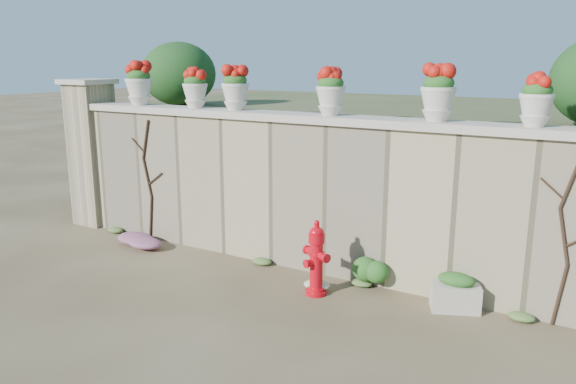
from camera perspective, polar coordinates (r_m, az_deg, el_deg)
The scene contains 19 objects.
ground at distance 6.52m, azimuth -6.30°, elevation -12.16°, with size 80.00×80.00×0.00m, color #4C3D26.
stone_wall at distance 7.62m, azimuth 1.65°, elevation -0.34°, with size 8.00×0.40×2.00m, color tan.
wall_cap at distance 7.44m, azimuth 1.71°, elevation 7.54°, with size 8.10×0.52×0.10m, color beige.
gate_pillar at distance 10.21m, azimuth -19.20°, elevation 3.89°, with size 0.72×0.72×2.48m.
raised_fill at distance 10.47m, azimuth 10.21°, elevation 3.22°, with size 9.00×6.00×2.00m, color #384C23.
back_shrub_left at distance 10.25m, azimuth -11.02°, elevation 11.69°, with size 1.30×1.30×1.10m, color #143814.
vine_left at distance 9.03m, azimuth -14.04°, elevation 1.37°, with size 0.60×0.04×1.91m.
vine_right at distance 6.52m, azimuth 26.32°, elevation -4.19°, with size 0.60×0.04×1.91m.
fire_hydrant at distance 6.81m, azimuth 2.88°, elevation -6.69°, with size 0.40×0.29×0.93m.
planter_box at distance 6.77m, azimuth 16.64°, elevation -9.77°, with size 0.62×0.50×0.45m.
green_shrub at distance 7.12m, azimuth 8.31°, elevation -7.65°, with size 0.56×0.51×0.53m, color #1E5119.
magenta_clump at distance 8.90m, azimuth -14.79°, elevation -4.74°, with size 0.81×0.54×0.22m, color #C2269E.
white_flowers at distance 7.07m, azimuth 2.91°, elevation -9.23°, with size 0.49×0.39×0.18m, color white.
urn_pot_0 at distance 9.22m, azimuth -14.91°, elevation 10.57°, with size 0.42×0.42×0.66m.
urn_pot_1 at distance 8.46m, azimuth -9.42°, elevation 10.34°, with size 0.37×0.37×0.57m.
urn_pot_2 at distance 8.01m, azimuth -5.38°, elevation 10.40°, with size 0.38×0.38×0.60m.
urn_pot_3 at distance 7.24m, azimuth 4.36°, elevation 10.07°, with size 0.38×0.38×0.59m.
urn_pot_4 at distance 6.74m, azimuth 15.00°, elevation 9.60°, with size 0.40×0.40×0.63m.
urn_pot_5 at distance 6.54m, azimuth 23.92°, elevation 8.50°, with size 0.36×0.36×0.56m.
Camera 1 is at (3.59, -4.67, 2.80)m, focal length 35.00 mm.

